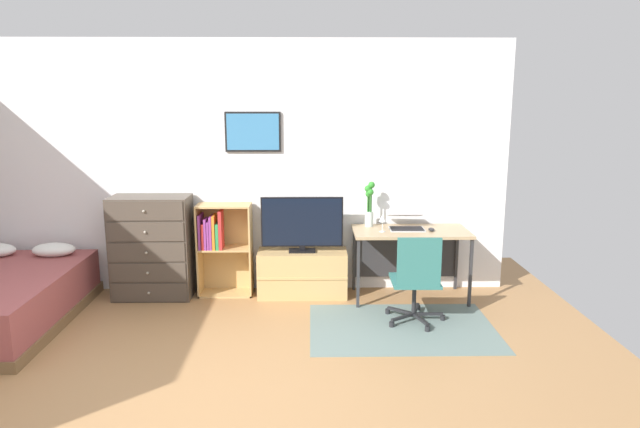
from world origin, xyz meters
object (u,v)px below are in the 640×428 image
object	(u,v)px
television	(302,224)
laptop	(406,222)
desk	(409,241)
bamboo_vase	(369,203)
office_chair	(416,277)
dresser	(152,247)
bookshelf	(220,243)
tv_stand	(302,273)
wine_glass	(383,219)
computer_mouse	(431,229)

from	to	relation	value
television	laptop	xyz separation A→B (m)	(1.10, 0.00, 0.02)
desk	bamboo_vase	distance (m)	0.58
office_chair	bamboo_vase	xyz separation A→B (m)	(-0.35, 0.91, 0.54)
dresser	office_chair	size ratio (longest dim) A/B	1.26
bookshelf	office_chair	world-z (taller)	bookshelf
tv_stand	television	world-z (taller)	television
dresser	wine_glass	size ratio (longest dim) A/B	6.04
tv_stand	wine_glass	xyz separation A→B (m)	(0.83, -0.18, 0.63)
computer_mouse	bamboo_vase	distance (m)	0.70
laptop	computer_mouse	distance (m)	0.28
bamboo_vase	laptop	bearing A→B (deg)	-14.40
bamboo_vase	wine_glass	world-z (taller)	bamboo_vase
desk	office_chair	xyz separation A→B (m)	(-0.06, -0.80, -0.15)
tv_stand	bamboo_vase	distance (m)	1.04
desk	office_chair	world-z (taller)	office_chair
desk	office_chair	distance (m)	0.82
dresser	laptop	xyz separation A→B (m)	(2.68, -0.01, 0.26)
tv_stand	computer_mouse	bearing A→B (deg)	-6.47
laptop	bamboo_vase	size ratio (longest dim) A/B	0.82
bookshelf	bamboo_vase	xyz separation A→B (m)	(1.59, 0.02, 0.43)
bookshelf	office_chair	xyz separation A→B (m)	(1.94, -0.88, -0.11)
tv_stand	dresser	bearing A→B (deg)	-179.46
television	desk	size ratio (longest dim) A/B	0.72
tv_stand	wine_glass	distance (m)	1.05
dresser	television	distance (m)	1.60
office_chair	laptop	world-z (taller)	laptop
television	laptop	distance (m)	1.10
dresser	television	size ratio (longest dim) A/B	1.26
laptop	bamboo_vase	bearing A→B (deg)	166.84
office_chair	dresser	bearing A→B (deg)	164.14
office_chair	tv_stand	bearing A→B (deg)	143.38
tv_stand	laptop	world-z (taller)	laptop
bookshelf	tv_stand	size ratio (longest dim) A/B	1.04
tv_stand	television	xyz separation A→B (m)	(0.00, -0.02, 0.54)
bookshelf	computer_mouse	distance (m)	2.23
wine_glass	television	bearing A→B (deg)	169.22
bookshelf	wine_glass	bearing A→B (deg)	-7.81
tv_stand	desk	world-z (taller)	desk
bookshelf	bamboo_vase	size ratio (longest dim) A/B	2.04
television	computer_mouse	world-z (taller)	television
laptop	dresser	bearing A→B (deg)	-178.88
television	office_chair	size ratio (longest dim) A/B	1.00
desk	wine_glass	bearing A→B (deg)	-153.78
dresser	office_chair	distance (m)	2.77
bookshelf	wine_glass	xyz separation A→B (m)	(1.70, -0.23, 0.31)
tv_stand	laptop	distance (m)	1.23
bamboo_vase	wine_glass	xyz separation A→B (m)	(0.11, -0.26, -0.12)
television	desk	distance (m)	1.15
tv_stand	office_chair	bearing A→B (deg)	-37.85
laptop	bookshelf	bearing A→B (deg)	179.08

